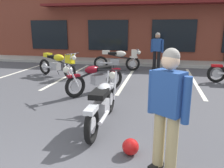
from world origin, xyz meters
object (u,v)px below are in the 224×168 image
Objects in this scene: motorcycle_silver_naked at (95,78)px; person_in_shorts_foreground at (168,106)px; motorcycle_red_sportbike at (58,64)px; motorcycle_green_cafe_racer at (119,59)px; person_in_black_shirt at (157,49)px; helmet_on_pavement at (130,147)px; motorcycle_foreground_classic at (103,103)px.

person_in_shorts_foreground reaches higher than motorcycle_silver_naked.
motorcycle_red_sportbike and motorcycle_green_cafe_racer have the same top height.
motorcycle_green_cafe_racer is 1.26× the size of person_in_shorts_foreground.
person_in_black_shirt is 6.44× the size of helmet_on_pavement.
person_in_shorts_foreground reaches higher than motorcycle_green_cafe_racer.
person_in_shorts_foreground is 1.01m from helmet_on_pavement.
helmet_on_pavement is (0.69, -0.97, -0.33)m from motorcycle_foreground_classic.
person_in_black_shirt is 1.00× the size of person_in_shorts_foreground.
motorcycle_red_sportbike is at bearing -147.08° from person_in_black_shirt.
motorcycle_red_sportbike is at bearing 127.14° from person_in_shorts_foreground.
motorcycle_red_sportbike and motorcycle_silver_naked have the same top height.
motorcycle_red_sportbike is 7.64× the size of helmet_on_pavement.
motorcycle_foreground_classic is 1.26× the size of person_in_shorts_foreground.
motorcycle_green_cafe_racer is at bearing 89.14° from motorcycle_silver_naked.
motorcycle_foreground_classic is 6.48m from person_in_black_shirt.
person_in_shorts_foreground is (1.18, -1.30, 0.49)m from motorcycle_foreground_classic.
motorcycle_foreground_classic is 8.10× the size of helmet_on_pavement.
person_in_black_shirt is at bearing 92.04° from person_in_shorts_foreground.
motorcycle_green_cafe_racer is 1.79m from person_in_black_shirt.
person_in_shorts_foreground is at bearing -52.86° from motorcycle_red_sportbike.
person_in_black_shirt reaches higher than motorcycle_foreground_classic.
motorcycle_green_cafe_racer is (2.10, 1.79, 0.00)m from motorcycle_red_sportbike.
motorcycle_silver_naked is at bearing 119.63° from person_in_shorts_foreground.
person_in_shorts_foreground is at bearing -33.29° from helmet_on_pavement.
person_in_black_shirt is at bearing 88.27° from helmet_on_pavement.
person_in_black_shirt is 7.42m from helmet_on_pavement.
motorcycle_red_sportbike is (-2.82, 3.99, 0.07)m from motorcycle_foreground_classic.
motorcycle_red_sportbike reaches higher than helmet_on_pavement.
motorcycle_red_sportbike is at bearing 125.25° from helmet_on_pavement.
person_in_shorts_foreground is (0.27, -7.70, 0.00)m from person_in_black_shirt.
person_in_black_shirt and person_in_shorts_foreground have the same top height.
motorcycle_foreground_classic is at bearing -82.90° from motorcycle_green_cafe_racer.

